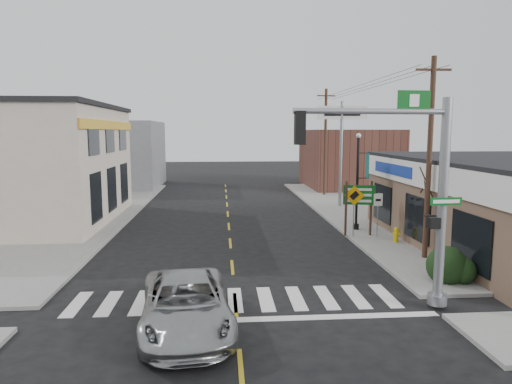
{
  "coord_description": "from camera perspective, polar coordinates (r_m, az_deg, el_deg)",
  "views": [
    {
      "loc": [
        -0.4,
        -13.8,
        5.41
      ],
      "look_at": [
        1.1,
        5.86,
        2.8
      ],
      "focal_mm": 32.0,
      "sensor_mm": 36.0,
      "label": 1
    }
  ],
  "objects": [
    {
      "name": "utility_pole_near",
      "position": [
        20.15,
        20.85,
        4.13
      ],
      "size": [
        1.44,
        0.22,
        8.3
      ],
      "rotation": [
        0.0,
        0.0,
        -0.05
      ],
      "color": "#4D3024",
      "rests_on": "sidewalk_right"
    },
    {
      "name": "bldg_distant_right",
      "position": [
        45.59,
        11.45,
        4.1
      ],
      "size": [
        8.0,
        10.0,
        5.6
      ],
      "primitive_type": "cube",
      "color": "#553127",
      "rests_on": "ground"
    },
    {
      "name": "ground",
      "position": [
        14.82,
        -2.59,
        -13.87
      ],
      "size": [
        140.0,
        140.0,
        0.0
      ],
      "primitive_type": "plane",
      "color": "black",
      "rests_on": "ground"
    },
    {
      "name": "guide_sign",
      "position": [
        23.72,
        12.74,
        -1.04
      ],
      "size": [
        1.6,
        0.14,
        2.81
      ],
      "rotation": [
        0.0,
        0.0,
        -0.2
      ],
      "color": "#442D1F",
      "rests_on": "sidewalk_right"
    },
    {
      "name": "bare_tree",
      "position": [
        21.1,
        21.61,
        2.08
      ],
      "size": [
        2.2,
        2.2,
        4.41
      ],
      "rotation": [
        0.0,
        0.0,
        0.15
      ],
      "color": "black",
      "rests_on": "sidewalk_right"
    },
    {
      "name": "lamp_post",
      "position": [
        25.14,
        12.7,
        2.2
      ],
      "size": [
        0.68,
        0.53,
        5.21
      ],
      "rotation": [
        0.0,
        0.0,
        0.37
      ],
      "color": "black",
      "rests_on": "sidewalk_right"
    },
    {
      "name": "ped_crossing_sign",
      "position": [
        23.62,
        12.17,
        -1.15
      ],
      "size": [
        1.01,
        0.07,
        2.59
      ],
      "rotation": [
        0.0,
        0.0,
        -0.29
      ],
      "color": "gray",
      "rests_on": "sidewalk_right"
    },
    {
      "name": "fire_hydrant",
      "position": [
        23.04,
        17.12,
        -5.05
      ],
      "size": [
        0.23,
        0.23,
        0.72
      ],
      "rotation": [
        0.0,
        0.0,
        -0.34
      ],
      "color": "#D2B406",
      "rests_on": "sidewalk_right"
    },
    {
      "name": "shrub_back",
      "position": [
        26.29,
        21.02,
        -3.62
      ],
      "size": [
        1.12,
        1.12,
        0.84
      ],
      "primitive_type": "ellipsoid",
      "color": "black",
      "rests_on": "sidewalk_right"
    },
    {
      "name": "bldg_distant_left",
      "position": [
        47.06,
        -17.44,
        4.5
      ],
      "size": [
        9.0,
        10.0,
        6.4
      ],
      "primitive_type": "cube",
      "color": "slate",
      "rests_on": "ground"
    },
    {
      "name": "crosswalk",
      "position": [
        15.2,
        -2.64,
        -13.3
      ],
      "size": [
        11.0,
        2.2,
        0.01
      ],
      "primitive_type": "cube",
      "color": "silver",
      "rests_on": "ground"
    },
    {
      "name": "sidewalk_right",
      "position": [
        28.9,
        14.72,
        -3.37
      ],
      "size": [
        6.0,
        38.0,
        0.13
      ],
      "primitive_type": "cube",
      "color": "slate",
      "rests_on": "ground"
    },
    {
      "name": "suv",
      "position": [
        13.0,
        -8.75,
        -13.69
      ],
      "size": [
        2.91,
        5.39,
        1.44
      ],
      "primitive_type": "imported",
      "rotation": [
        0.0,
        0.0,
        0.11
      ],
      "color": "#9EA2A4",
      "rests_on": "ground"
    },
    {
      "name": "traffic_signal_pole",
      "position": [
        14.35,
        19.66,
        1.36
      ],
      "size": [
        5.1,
        0.39,
        6.46
      ],
      "rotation": [
        0.0,
        0.0,
        0.06
      ],
      "color": "gray",
      "rests_on": "sidewalk_right"
    },
    {
      "name": "sidewalk_left",
      "position": [
        28.65,
        -21.8,
        -3.76
      ],
      "size": [
        6.0,
        38.0,
        0.13
      ],
      "primitive_type": "cube",
      "color": "slate",
      "rests_on": "ground"
    },
    {
      "name": "utility_pole_far",
      "position": [
        38.74,
        8.65,
        6.32
      ],
      "size": [
        1.53,
        0.23,
        8.81
      ],
      "rotation": [
        0.0,
        0.0,
        0.06
      ],
      "color": "#48331F",
      "rests_on": "sidewalk_right"
    },
    {
      "name": "center_line",
      "position": [
        22.46,
        -3.24,
        -6.4
      ],
      "size": [
        0.12,
        56.0,
        0.01
      ],
      "primitive_type": "cube",
      "color": "gold",
      "rests_on": "ground"
    },
    {
      "name": "shrub_front",
      "position": [
        17.81,
        22.74,
        -8.52
      ],
      "size": [
        1.42,
        1.42,
        1.07
      ],
      "primitive_type": "ellipsoid",
      "color": "#1A3311",
      "rests_on": "sidewalk_right"
    },
    {
      "name": "left_building",
      "position": [
        30.58,
        -28.72,
        2.84
      ],
      "size": [
        12.0,
        12.0,
        6.8
      ],
      "primitive_type": "cube",
      "color": "#BFB29F",
      "rests_on": "ground"
    },
    {
      "name": "dance_center_sign",
      "position": [
        32.99,
        10.65,
        7.83
      ],
      "size": [
        3.49,
        0.22,
        7.41
      ],
      "rotation": [
        0.0,
        0.0,
        -0.15
      ],
      "color": "gray",
      "rests_on": "sidewalk_right"
    }
  ]
}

